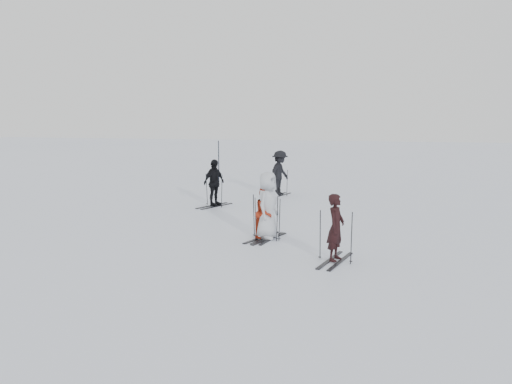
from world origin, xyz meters
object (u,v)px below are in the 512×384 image
skier_uphill_far (280,173)px  skier_red (265,213)px  skier_near_dark (336,229)px  skier_grey (267,206)px  skier_uphill_left (214,183)px  piste_marker (219,161)px

skier_uphill_far → skier_red: bearing=-154.6°
skier_uphill_far → skier_near_dark: bearing=-144.2°
skier_grey → skier_uphill_left: (-3.25, 4.71, -0.05)m
skier_uphill_left → piste_marker: bearing=41.4°
skier_grey → skier_uphill_far: size_ratio=0.97×
skier_red → skier_grey: size_ratio=0.77×
skier_red → skier_uphill_far: bearing=29.0°
skier_near_dark → skier_grey: 2.83m
skier_grey → skier_uphill_left: 5.73m
skier_red → skier_grey: (0.06, 0.01, 0.22)m
skier_near_dark → skier_uphill_left: size_ratio=0.90×
skier_grey → skier_uphill_far: skier_uphill_far is taller
skier_uphill_left → skier_uphill_far: size_ratio=0.92×
skier_near_dark → skier_uphill_left: 8.50m
skier_red → skier_uphill_left: skier_uphill_left is taller
skier_red → skier_near_dark: bearing=-109.3°
skier_uphill_far → skier_grey: bearing=-154.2°
skier_uphill_far → skier_uphill_left: bearing=166.8°
skier_near_dark → skier_uphill_left: skier_uphill_left is taller
skier_red → skier_grey: 0.23m
skier_grey → skier_uphill_left: skier_grey is taller
skier_near_dark → skier_red: bearing=63.9°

